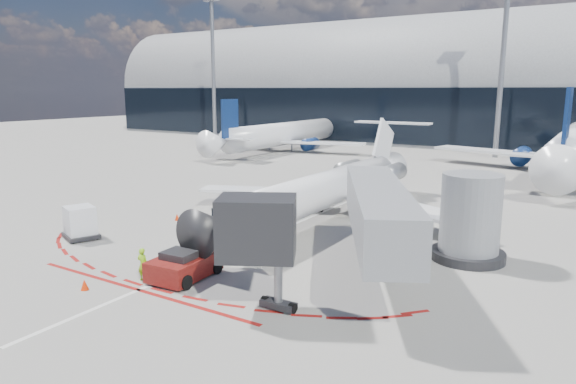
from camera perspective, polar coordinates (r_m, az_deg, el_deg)
The scene contains 14 objects.
ground at distance 33.76m, azimuth -1.60°, elevation -4.57°, with size 260.00×260.00×0.00m, color slate.
apron_centerline at distance 35.38m, azimuth 0.19°, elevation -3.80°, with size 0.25×40.00×0.01m, color silver.
apron_stop_bar at distance 25.49m, azimuth -16.26°, elevation -10.41°, with size 14.00×0.25×0.01m, color maroon.
terminal_building at distance 93.76m, azimuth 21.22°, elevation 10.15°, with size 150.00×24.15×24.00m.
jet_bridge at distance 26.14m, azimuth 12.79°, elevation -2.76°, with size 10.03×15.20×4.90m.
light_mast_west at distance 98.01m, azimuth -8.30°, elevation 13.14°, with size 0.70×0.70×25.00m, color gray.
light_mast_centre at distance 76.23m, azimuth 22.70°, elevation 12.94°, with size 0.70×0.70×25.00m, color gray.
regional_jet at distance 37.20m, azimuth 4.68°, elevation 0.51°, with size 22.15×27.31×6.84m.
pushback_tug at distance 26.31m, azimuth -11.46°, elevation -7.98°, with size 2.61×5.71×1.47m.
ramp_worker at distance 26.34m, azimuth -15.82°, elevation -7.74°, with size 0.61×0.40×1.67m, color #8EDC17.
uld_container at distance 34.85m, azimuth -22.09°, elevation -3.18°, with size 2.71×2.52×2.05m.
safety_cone_left at distance 37.70m, azimuth -12.23°, elevation -2.74°, with size 0.35×0.35×0.49m, color red.
safety_cone_right at distance 26.24m, azimuth -21.68°, elevation -9.54°, with size 0.37×0.37×0.52m, color red.
bg_airliner_0 at distance 78.97m, azimuth -0.48°, elevation 8.26°, with size 30.87×32.69×9.99m, color white, non-canonical shape.
Camera 1 is at (17.95, -27.05, 9.26)m, focal length 32.00 mm.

